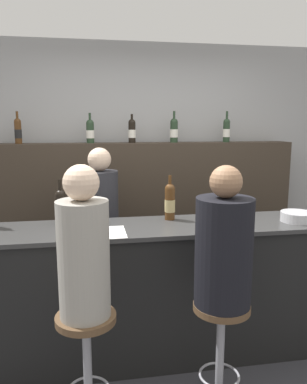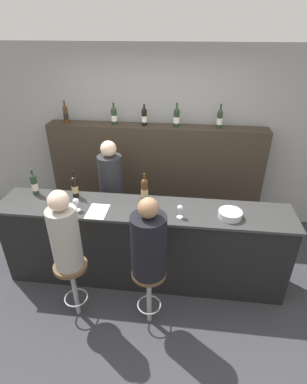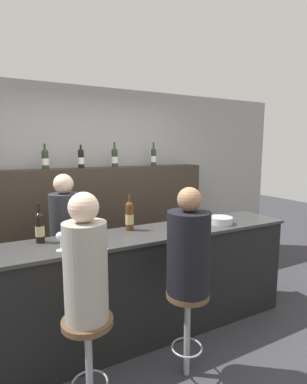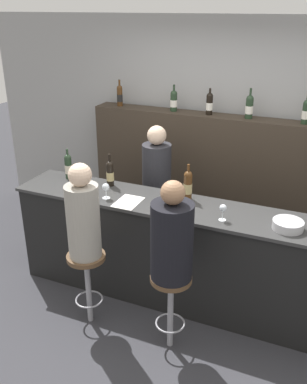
{
  "view_description": "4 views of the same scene",
  "coord_description": "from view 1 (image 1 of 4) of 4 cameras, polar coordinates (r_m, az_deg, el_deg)",
  "views": [
    {
      "loc": [
        -0.6,
        -2.32,
        1.75
      ],
      "look_at": [
        -0.15,
        0.31,
        1.26
      ],
      "focal_mm": 35.0,
      "sensor_mm": 36.0,
      "label": 1
    },
    {
      "loc": [
        0.44,
        -2.48,
        2.8
      ],
      "look_at": [
        0.12,
        0.24,
        1.25
      ],
      "focal_mm": 28.0,
      "sensor_mm": 36.0,
      "label": 2
    },
    {
      "loc": [
        -1.11,
        -2.17,
        1.81
      ],
      "look_at": [
        0.2,
        0.3,
        1.4
      ],
      "focal_mm": 28.0,
      "sensor_mm": 36.0,
      "label": 3
    },
    {
      "loc": [
        1.15,
        -3.02,
        2.69
      ],
      "look_at": [
        -0.25,
        0.2,
        1.14
      ],
      "focal_mm": 40.0,
      "sensor_mm": 36.0,
      "label": 4
    }
  ],
  "objects": [
    {
      "name": "ground_plane",
      "position": [
        2.96,
        4.22,
        -25.9
      ],
      "size": [
        16.0,
        16.0,
        0.0
      ],
      "primitive_type": "plane",
      "color": "#333338"
    },
    {
      "name": "wall_back",
      "position": [
        4.15,
        -1.41,
        4.08
      ],
      "size": [
        6.4,
        0.05,
        2.6
      ],
      "color": "#9E9E9E",
      "rests_on": "ground_plane"
    },
    {
      "name": "bar_counter",
      "position": [
        2.92,
        3.07,
        -14.7
      ],
      "size": [
        3.29,
        0.57,
        1.03
      ],
      "color": "black",
      "rests_on": "ground_plane"
    },
    {
      "name": "back_bar_cabinet",
      "position": [
        4.02,
        -0.91,
        -3.64
      ],
      "size": [
        3.09,
        0.28,
        1.56
      ],
      "color": "#382D23",
      "rests_on": "ground_plane"
    },
    {
      "name": "wine_bottle_counter_1",
      "position": [
        2.81,
        -13.96,
        -2.15
      ],
      "size": [
        0.07,
        0.07,
        0.33
      ],
      "color": "black",
      "rests_on": "bar_counter"
    },
    {
      "name": "wine_bottle_counter_2",
      "position": [
        2.86,
        2.43,
        -1.43
      ],
      "size": [
        0.08,
        0.08,
        0.34
      ],
      "color": "#4C2D14",
      "rests_on": "bar_counter"
    },
    {
      "name": "wine_bottle_backbar_0",
      "position": [
        3.92,
        -19.95,
        8.79
      ],
      "size": [
        0.07,
        0.07,
        0.31
      ],
      "color": "#4C2D14",
      "rests_on": "back_bar_cabinet"
    },
    {
      "name": "wine_bottle_backbar_1",
      "position": [
        3.86,
        -9.62,
        9.15
      ],
      "size": [
        0.08,
        0.08,
        0.3
      ],
      "color": "#233823",
      "rests_on": "back_bar_cabinet"
    },
    {
      "name": "wine_bottle_backbar_2",
      "position": [
        3.88,
        -3.3,
        9.31
      ],
      "size": [
        0.07,
        0.07,
        0.29
      ],
      "color": "black",
      "rests_on": "back_bar_cabinet"
    },
    {
      "name": "wine_bottle_backbar_3",
      "position": [
        3.96,
        3.14,
        9.4
      ],
      "size": [
        0.08,
        0.08,
        0.32
      ],
      "color": "#233823",
      "rests_on": "back_bar_cabinet"
    },
    {
      "name": "wine_bottle_backbar_4",
      "position": [
        4.12,
        11.06,
        9.27
      ],
      "size": [
        0.07,
        0.07,
        0.32
      ],
      "color": "#233823",
      "rests_on": "back_bar_cabinet"
    },
    {
      "name": "wine_glass_0",
      "position": [
        2.53,
        -11.88,
        -4.04
      ],
      "size": [
        0.07,
        0.07,
        0.15
      ],
      "color": "silver",
      "rests_on": "bar_counter"
    },
    {
      "name": "wine_glass_1",
      "position": [
        2.72,
        12.3,
        -3.06
      ],
      "size": [
        0.06,
        0.06,
        0.14
      ],
      "color": "silver",
      "rests_on": "bar_counter"
    },
    {
      "name": "metal_bowl",
      "position": [
        3.02,
        21.07,
        -3.54
      ],
      "size": [
        0.25,
        0.25,
        0.07
      ],
      "color": "#B7B7BC",
      "rests_on": "bar_counter"
    },
    {
      "name": "tasting_menu",
      "position": [
        2.56,
        -6.65,
        -6.14
      ],
      "size": [
        0.21,
        0.3,
        0.0
      ],
      "color": "white",
      "rests_on": "bar_counter"
    },
    {
      "name": "bar_stool_left",
      "position": [
        2.3,
        -10.15,
        -21.56
      ],
      "size": [
        0.34,
        0.34,
        0.7
      ],
      "color": "gray",
      "rests_on": "ground_plane"
    },
    {
      "name": "guest_seated_left",
      "position": [
        2.07,
        -10.62,
        -8.74
      ],
      "size": [
        0.28,
        0.28,
        0.84
      ],
      "color": "gray",
      "rests_on": "bar_stool_left"
    },
    {
      "name": "bar_stool_right",
      "position": [
        2.42,
        10.22,
        -19.87
      ],
      "size": [
        0.34,
        0.34,
        0.7
      ],
      "color": "gray",
      "rests_on": "ground_plane"
    },
    {
      "name": "guest_seated_right",
      "position": [
        2.2,
        10.65,
        -8.17
      ],
      "size": [
        0.33,
        0.33,
        0.82
      ],
      "color": "black",
      "rests_on": "bar_stool_right"
    },
    {
      "name": "bartender",
      "position": [
        3.37,
        -7.92,
        -7.55
      ],
      "size": [
        0.31,
        0.31,
        1.55
      ],
      "color": "#28282D",
      "rests_on": "ground_plane"
    }
  ]
}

